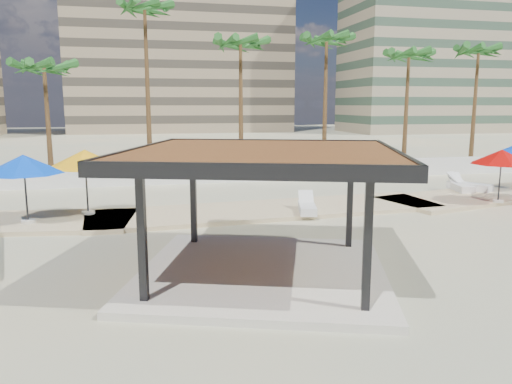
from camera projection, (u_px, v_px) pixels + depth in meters
ground at (264, 262)px, 15.50m from camera, size 200.00×200.00×0.00m
promenade at (266, 208)px, 23.29m from camera, size 44.45×7.97×0.24m
boundary_wall at (201, 174)px, 30.74m from camera, size 56.00×0.30×1.20m
building_mid at (180, 51)px, 88.73m from camera, size 38.00×16.00×30.40m
building_east at (440, 32)px, 86.56m from camera, size 32.00×15.00×36.40m
pavilion_central at (263, 201)px, 13.85m from camera, size 9.15×9.15×3.64m
umbrella_b at (85, 159)px, 21.00m from camera, size 3.64×3.64×2.77m
umbrella_c at (502, 157)px, 23.58m from camera, size 3.64×3.64×2.54m
umbrella_f at (24, 164)px, 19.37m from camera, size 3.22×3.22×2.72m
lounger_b at (307, 207)px, 21.80m from camera, size 1.17×2.21×0.80m
lounger_c at (469, 186)px, 27.43m from camera, size 1.84×2.44×0.90m
lounger_d at (460, 186)px, 27.31m from camera, size 1.18×2.36×0.86m
palm_c at (44, 72)px, 29.67m from camera, size 3.00×3.00×7.82m
palm_d at (145, 16)px, 31.18m from camera, size 3.00×3.00×11.57m
palm_e at (241, 49)px, 32.37m from camera, size 3.00×3.00×9.54m
palm_f at (326, 46)px, 33.84m from camera, size 3.00×3.00×9.96m
palm_g at (409, 60)px, 34.95m from camera, size 3.00×3.00×9.04m
palm_h at (478, 56)px, 36.79m from camera, size 3.00×3.00×9.55m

